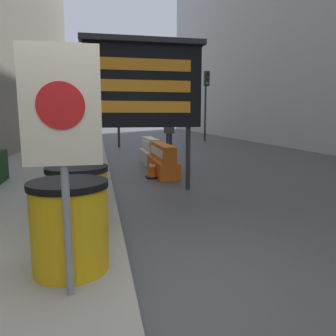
% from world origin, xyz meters
% --- Properties ---
extents(ground_plane, '(120.00, 120.00, 0.00)m').
position_xyz_m(ground_plane, '(0.00, 0.00, 0.00)').
color(ground_plane, '#474749').
extents(barrel_drum_foreground, '(0.71, 0.71, 0.84)m').
position_xyz_m(barrel_drum_foreground, '(-0.53, 0.40, 0.56)').
color(barrel_drum_foreground, yellow).
rests_on(barrel_drum_foreground, sidewalk_left).
extents(barrel_drum_middle, '(0.71, 0.71, 0.84)m').
position_xyz_m(barrel_drum_middle, '(-0.51, 1.27, 0.56)').
color(barrel_drum_middle, yellow).
rests_on(barrel_drum_middle, sidewalk_left).
extents(barrel_drum_back, '(0.71, 0.71, 0.84)m').
position_xyz_m(barrel_drum_back, '(-0.56, 2.14, 0.56)').
color(barrel_drum_back, yellow).
rests_on(barrel_drum_back, sidewalk_left).
extents(warning_sign, '(0.57, 0.08, 1.92)m').
position_xyz_m(warning_sign, '(-0.51, -0.06, 1.47)').
color(warning_sign, gray).
rests_on(warning_sign, sidewalk_left).
extents(message_board, '(2.41, 0.36, 3.01)m').
position_xyz_m(message_board, '(0.65, 3.96, 2.15)').
color(message_board, '#28282B').
rests_on(message_board, ground_plane).
extents(jersey_barrier_orange_far, '(0.51, 2.05, 0.81)m').
position_xyz_m(jersey_barrier_orange_far, '(1.40, 5.90, 0.36)').
color(jersey_barrier_orange_far, orange).
rests_on(jersey_barrier_orange_far, ground_plane).
extents(jersey_barrier_white, '(0.51, 1.78, 0.83)m').
position_xyz_m(jersey_barrier_white, '(1.40, 8.02, 0.36)').
color(jersey_barrier_white, silver).
rests_on(jersey_barrier_white, ground_plane).
extents(traffic_cone_near, '(0.31, 0.31, 0.56)m').
position_xyz_m(traffic_cone_near, '(1.04, 5.38, 0.27)').
color(traffic_cone_near, black).
rests_on(traffic_cone_near, ground_plane).
extents(traffic_light_near_curb, '(0.28, 0.44, 3.70)m').
position_xyz_m(traffic_light_near_curb, '(0.74, 13.54, 2.69)').
color(traffic_light_near_curb, '#2D2D30').
rests_on(traffic_light_near_curb, ground_plane).
extents(traffic_light_far_side, '(0.28, 0.45, 4.09)m').
position_xyz_m(traffic_light_far_side, '(6.07, 16.28, 2.96)').
color(traffic_light_far_side, '#2D2D30').
rests_on(traffic_light_far_side, ground_plane).
extents(pedestrian_worker, '(0.43, 0.49, 1.59)m').
position_xyz_m(pedestrian_worker, '(2.80, 11.52, 0.94)').
color(pedestrian_worker, '#23283D').
rests_on(pedestrian_worker, ground_plane).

